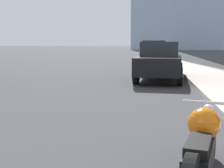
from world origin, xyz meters
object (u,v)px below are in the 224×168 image
(parked_car_black, at_px, (160,61))
(parked_car_yellow, at_px, (153,47))
(motorcycle, at_px, (201,149))
(parked_car_red, at_px, (154,48))
(parked_car_white, at_px, (154,53))
(parked_car_silver, at_px, (153,51))

(parked_car_black, height_order, parked_car_yellow, parked_car_yellow)
(parked_car_black, relative_size, parked_car_yellow, 1.06)
(motorcycle, relative_size, parked_car_red, 0.51)
(parked_car_white, bearing_deg, parked_car_silver, 91.56)
(motorcycle, xyz_separation_m, parked_car_red, (-0.24, 42.87, 0.47))
(parked_car_silver, bearing_deg, parked_car_black, -91.94)
(motorcycle, distance_m, parked_car_yellow, 54.97)
(parked_car_red, bearing_deg, parked_car_white, -93.20)
(parked_car_silver, relative_size, parked_car_red, 0.97)
(parked_car_red, bearing_deg, parked_car_black, -92.68)
(parked_car_black, distance_m, parked_car_silver, 21.39)
(motorcycle, xyz_separation_m, parked_car_black, (-0.20, 9.64, 0.41))
(parked_car_silver, bearing_deg, parked_car_yellow, 87.45)
(parked_car_black, bearing_deg, parked_car_silver, 95.59)
(motorcycle, height_order, parked_car_silver, parked_car_silver)
(parked_car_black, xyz_separation_m, parked_car_white, (-0.22, 10.16, 0.04))
(parked_car_yellow, bearing_deg, parked_car_silver, -90.71)
(parked_car_white, xyz_separation_m, parked_car_yellow, (0.05, 35.17, -0.02))
(motorcycle, distance_m, parked_car_silver, 31.03)
(motorcycle, height_order, parked_car_black, parked_car_black)
(parked_car_black, xyz_separation_m, parked_car_yellow, (-0.17, 45.33, 0.03))
(motorcycle, xyz_separation_m, parked_car_white, (-0.42, 19.80, 0.45))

